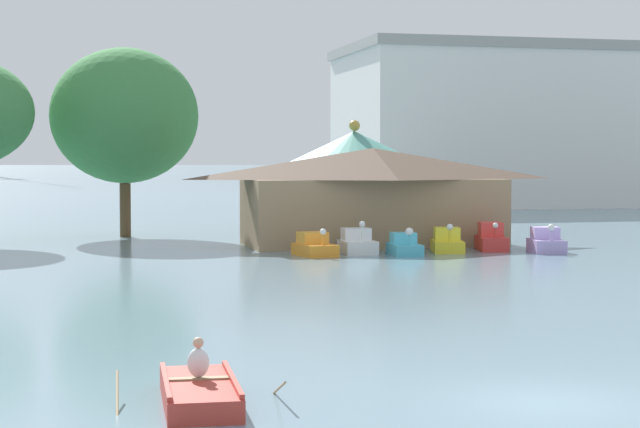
# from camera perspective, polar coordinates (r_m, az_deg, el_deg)

# --- Properties ---
(ground_plane) EXTENTS (2000.00, 2000.00, 0.00)m
(ground_plane) POSITION_cam_1_polar(r_m,az_deg,el_deg) (22.66, 11.67, -9.57)
(ground_plane) COLOR slate
(rowboat_with_rower) EXTENTS (3.35, 3.75, 1.39)m
(rowboat_with_rower) POSITION_cam_1_polar(r_m,az_deg,el_deg) (22.09, -6.30, -9.18)
(rowboat_with_rower) COLOR #B7382D
(rowboat_with_rower) RESTS_ON ground
(pedal_boat_orange) EXTENTS (1.96, 2.87, 1.45)m
(pedal_boat_orange) POSITION_cam_1_polar(r_m,az_deg,el_deg) (55.19, -0.29, -1.70)
(pedal_boat_orange) COLOR orange
(pedal_boat_orange) RESTS_ON ground
(pedal_boat_white) EXTENTS (1.70, 2.42, 1.75)m
(pedal_boat_white) POSITION_cam_1_polar(r_m,az_deg,el_deg) (56.46, 1.95, -1.55)
(pedal_boat_white) COLOR white
(pedal_boat_white) RESTS_ON ground
(pedal_boat_cyan) EXTENTS (1.63, 2.67, 1.46)m
(pedal_boat_cyan) POSITION_cam_1_polar(r_m,az_deg,el_deg) (55.96, 4.41, -1.67)
(pedal_boat_cyan) COLOR #4CB7CC
(pedal_boat_cyan) RESTS_ON ground
(pedal_boat_yellow) EXTENTS (2.18, 3.09, 1.55)m
(pedal_boat_yellow) POSITION_cam_1_polar(r_m,az_deg,el_deg) (57.94, 6.64, -1.48)
(pedal_boat_yellow) COLOR yellow
(pedal_boat_yellow) RESTS_ON ground
(pedal_boat_red) EXTENTS (2.01, 3.08, 1.55)m
(pedal_boat_red) POSITION_cam_1_polar(r_m,az_deg,el_deg) (59.26, 8.91, -1.31)
(pedal_boat_red) COLOR red
(pedal_boat_red) RESTS_ON ground
(pedal_boat_lavender) EXTENTS (2.04, 2.69, 1.54)m
(pedal_boat_lavender) POSITION_cam_1_polar(r_m,az_deg,el_deg) (58.45, 11.69, -1.45)
(pedal_boat_lavender) COLOR #B299D8
(pedal_boat_lavender) RESTS_ON ground
(boathouse) EXTENTS (15.37, 6.91, 5.50)m
(boathouse) POSITION_cam_1_polar(r_m,az_deg,el_deg) (61.90, 2.77, 1.03)
(boathouse) COLOR #9E7F5B
(boathouse) RESTS_ON ground
(green_roof_pavilion) EXTENTS (11.25, 11.25, 7.35)m
(green_roof_pavilion) POSITION_cam_1_polar(r_m,az_deg,el_deg) (69.50, 1.80, 1.90)
(green_roof_pavilion) COLOR brown
(green_roof_pavilion) RESTS_ON ground
(shoreline_tree_mid) EXTENTS (9.24, 9.24, 11.85)m
(shoreline_tree_mid) POSITION_cam_1_polar(r_m,az_deg,el_deg) (69.88, -10.14, 5.05)
(shoreline_tree_mid) COLOR brown
(shoreline_tree_mid) RESTS_ON ground
(background_building_block) EXTENTS (33.44, 19.46, 16.66)m
(background_building_block) POSITION_cam_1_polar(r_m,az_deg,el_deg) (117.56, 9.50, 4.52)
(background_building_block) COLOR silver
(background_building_block) RESTS_ON ground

